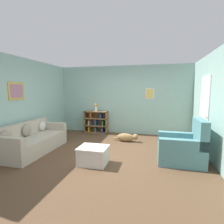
{
  "coord_description": "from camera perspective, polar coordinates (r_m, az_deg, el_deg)",
  "views": [
    {
      "loc": [
        1.18,
        -4.43,
        1.67
      ],
      "look_at": [
        0.0,
        0.4,
        1.05
      ],
      "focal_mm": 28.0,
      "sensor_mm": 36.0,
      "label": 1
    }
  ],
  "objects": [
    {
      "name": "bookshelf",
      "position": [
        6.96,
        -5.13,
        -3.3
      ],
      "size": [
        0.93,
        0.32,
        0.86
      ],
      "color": "olive",
      "rests_on": "ground_plane"
    },
    {
      "name": "ground_plane",
      "position": [
        4.88,
        -1.14,
        -12.9
      ],
      "size": [
        14.0,
        14.0,
        0.0
      ],
      "primitive_type": "plane",
      "color": "brown"
    },
    {
      "name": "wall_back",
      "position": [
        6.8,
        3.72,
        3.97
      ],
      "size": [
        5.6,
        0.13,
        2.6
      ],
      "color": "#93BCB2",
      "rests_on": "ground_plane"
    },
    {
      "name": "couch",
      "position": [
        5.3,
        -24.48,
        -8.57
      ],
      "size": [
        0.86,
        1.98,
        0.79
      ],
      "color": "#B7AD99",
      "rests_on": "ground_plane"
    },
    {
      "name": "vase",
      "position": [
        6.85,
        -5.17,
        1.68
      ],
      "size": [
        0.11,
        0.11,
        0.3
      ],
      "color": "silver",
      "rests_on": "bookshelf"
    },
    {
      "name": "dog",
      "position": [
        5.81,
        4.83,
        -8.21
      ],
      "size": [
        0.85,
        0.24,
        0.27
      ],
      "color": "#9E7A4C",
      "rests_on": "ground_plane"
    },
    {
      "name": "recliner_chair",
      "position": [
        4.45,
        22.32,
        -10.75
      ],
      "size": [
        0.99,
        0.85,
        1.03
      ],
      "color": "slate",
      "rests_on": "ground_plane"
    },
    {
      "name": "coffee_table",
      "position": [
        4.11,
        -6.14,
        -13.71
      ],
      "size": [
        0.65,
        0.55,
        0.4
      ],
      "color": "silver",
      "rests_on": "ground_plane"
    },
    {
      "name": "wall_left",
      "position": [
        5.8,
        -26.34,
        2.73
      ],
      "size": [
        0.13,
        5.0,
        2.6
      ],
      "color": "#93BCB2",
      "rests_on": "ground_plane"
    },
    {
      "name": "wall_right",
      "position": [
        4.67,
        30.7,
        1.48
      ],
      "size": [
        0.16,
        5.0,
        2.6
      ],
      "color": "#93BCB2",
      "rests_on": "ground_plane"
    }
  ]
}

